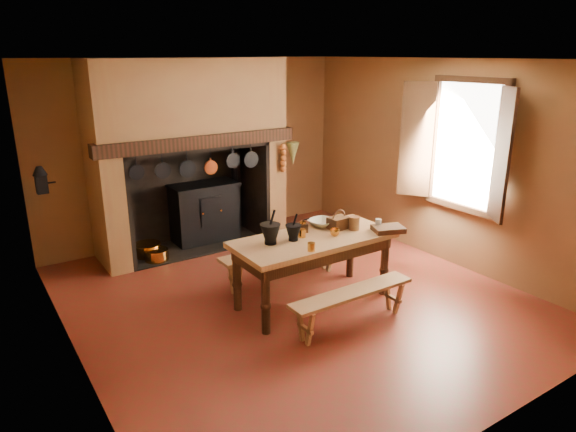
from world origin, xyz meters
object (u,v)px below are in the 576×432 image
at_px(iron_range, 205,211).
at_px(bench_front, 352,300).
at_px(wicker_basket, 339,222).
at_px(work_table, 313,247).
at_px(mixing_bowl, 322,223).
at_px(coffee_grinder, 303,227).

xyz_separation_m(iron_range, bench_front, (0.17, -3.36, -0.16)).
bearing_deg(iron_range, wicker_basket, -76.72).
distance_m(work_table, wicker_basket, 0.49).
height_order(work_table, wicker_basket, wicker_basket).
xyz_separation_m(mixing_bowl, wicker_basket, (0.11, -0.19, 0.04)).
xyz_separation_m(work_table, coffee_grinder, (-0.01, 0.21, 0.19)).
height_order(coffee_grinder, wicker_basket, wicker_basket).
xyz_separation_m(coffee_grinder, mixing_bowl, (0.33, 0.05, -0.02)).
distance_m(iron_range, coffee_grinder, 2.48).
xyz_separation_m(iron_range, coffee_grinder, (0.17, -2.44, 0.40)).
distance_m(bench_front, mixing_bowl, 1.17).
bearing_deg(iron_range, mixing_bowl, -78.25).
height_order(iron_range, work_table, iron_range).
distance_m(coffee_grinder, mixing_bowl, 0.33).
xyz_separation_m(iron_range, wicker_basket, (0.61, -2.57, 0.42)).
bearing_deg(wicker_basket, mixing_bowl, 115.55).
relative_size(iron_range, coffee_grinder, 9.86).
bearing_deg(coffee_grinder, iron_range, 113.08).
relative_size(work_table, mixing_bowl, 5.84).
height_order(mixing_bowl, wicker_basket, wicker_basket).
relative_size(iron_range, wicker_basket, 5.96).
height_order(iron_range, coffee_grinder, iron_range).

